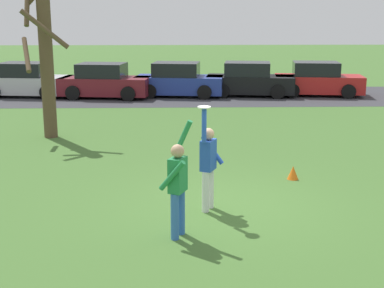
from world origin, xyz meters
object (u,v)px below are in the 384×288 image
at_px(person_defender, 178,183).
at_px(bare_tree_tall, 45,57).
at_px(person_catcher, 208,162).
at_px(parked_car_blue, 179,81).
at_px(parked_car_maroon, 105,82).
at_px(parked_car_red, 318,80).
at_px(frisbee_disc, 204,107).
at_px(parked_car_black, 249,80).
at_px(parked_car_silver, 27,81).
at_px(field_cone_orange, 293,173).

xyz_separation_m(person_defender, bare_tree_tall, (-4.00, 7.99, 1.53)).
bearing_deg(person_catcher, parked_car_blue, -153.75).
xyz_separation_m(parked_car_maroon, bare_tree_tall, (-0.69, -8.33, 1.79)).
bearing_deg(parked_car_red, frisbee_disc, -103.64).
distance_m(parked_car_red, bare_tree_tall, 13.98).
xyz_separation_m(frisbee_disc, parked_car_red, (6.26, 15.63, -1.37)).
distance_m(person_catcher, parked_car_black, 15.70).
height_order(person_defender, parked_car_maroon, person_defender).
height_order(parked_car_silver, parked_car_black, same).
height_order(parked_car_blue, field_cone_orange, parked_car_blue).
distance_m(person_defender, parked_car_maroon, 16.65).
bearing_deg(person_defender, frisbee_disc, 0.00).
distance_m(parked_car_red, field_cone_orange, 14.06).
height_order(frisbee_disc, parked_car_silver, frisbee_disc).
relative_size(parked_car_silver, parked_car_red, 1.00).
height_order(parked_car_silver, parked_car_red, same).
relative_size(person_catcher, parked_car_red, 0.48).
xyz_separation_m(parked_car_maroon, field_cone_orange, (6.02, -13.03, -0.57)).
distance_m(parked_car_silver, parked_car_maroon, 3.76).
xyz_separation_m(frisbee_disc, parked_car_silver, (-7.53, 15.76, -1.37)).
relative_size(person_catcher, frisbee_disc, 8.41).
height_order(frisbee_disc, parked_car_blue, frisbee_disc).
bearing_deg(bare_tree_tall, parked_car_red, 39.09).
relative_size(person_catcher, field_cone_orange, 6.50).
xyz_separation_m(person_defender, frisbee_disc, (0.50, 1.11, 1.11)).
height_order(parked_car_blue, bare_tree_tall, bare_tree_tall).
height_order(person_defender, parked_car_silver, person_defender).
height_order(frisbee_disc, field_cone_orange, frisbee_disc).
height_order(person_catcher, parked_car_blue, person_catcher).
bearing_deg(person_catcher, parked_car_maroon, -140.92).
relative_size(parked_car_silver, parked_car_blue, 1.00).
bearing_deg(field_cone_orange, person_catcher, -136.99).
bearing_deg(parked_car_red, parked_car_blue, -171.37).
bearing_deg(field_cone_orange, parked_car_black, 86.68).
xyz_separation_m(person_catcher, parked_car_silver, (-7.62, 15.55, -0.25)).
bearing_deg(field_cone_orange, parked_car_blue, 100.92).
bearing_deg(frisbee_disc, parked_car_red, 68.18).
xyz_separation_m(person_defender, parked_car_blue, (0.13, 16.68, -0.25)).
bearing_deg(parked_car_silver, parked_car_blue, 6.76).
height_order(bare_tree_tall, field_cone_orange, bare_tree_tall).
distance_m(person_catcher, person_defender, 1.44).
relative_size(frisbee_disc, parked_car_blue, 0.06).
relative_size(bare_tree_tall, field_cone_orange, 16.35).
distance_m(parked_car_blue, parked_car_black, 3.36).
relative_size(parked_car_black, bare_tree_tall, 0.82).
bearing_deg(person_catcher, person_defender, 0.00).
relative_size(parked_car_silver, field_cone_orange, 13.48).
bearing_deg(parked_car_black, person_catcher, -92.45).
bearing_deg(parked_car_red, parked_car_maroon, -169.45).
bearing_deg(field_cone_orange, parked_car_maroon, 114.79).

